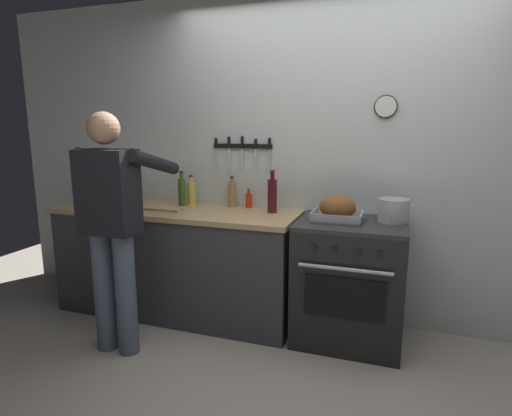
{
  "coord_description": "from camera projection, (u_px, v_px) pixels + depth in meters",
  "views": [
    {
      "loc": [
        0.5,
        -1.95,
        1.58
      ],
      "look_at": [
        -0.46,
        0.85,
        0.98
      ],
      "focal_mm": 29.16,
      "sensor_mm": 36.0,
      "label": 1
    }
  ],
  "objects": [
    {
      "name": "bottle_vinegar",
      "position": [
        232.0,
        194.0,
        3.47
      ],
      "size": [
        0.06,
        0.06,
        0.26
      ],
      "color": "#997F4C",
      "rests_on": "counter_block"
    },
    {
      "name": "bottle_olive_oil",
      "position": [
        182.0,
        193.0,
        3.41
      ],
      "size": [
        0.06,
        0.06,
        0.31
      ],
      "color": "#385623",
      "rests_on": "counter_block"
    },
    {
      "name": "stove",
      "position": [
        349.0,
        281.0,
        3.04
      ],
      "size": [
        0.76,
        0.67,
        0.9
      ],
      "color": "black",
      "rests_on": "ground"
    },
    {
      "name": "stock_pot",
      "position": [
        393.0,
        210.0,
        2.93
      ],
      "size": [
        0.21,
        0.21,
        0.16
      ],
      "color": "#B7B7BC",
      "rests_on": "stove"
    },
    {
      "name": "cutting_board",
      "position": [
        165.0,
        207.0,
        3.41
      ],
      "size": [
        0.36,
        0.24,
        0.02
      ],
      "primitive_type": "cube",
      "color": "tan",
      "rests_on": "counter_block"
    },
    {
      "name": "counter_block",
      "position": [
        176.0,
        260.0,
        3.49
      ],
      "size": [
        2.03,
        0.65,
        0.9
      ],
      "color": "#38383D",
      "rests_on": "ground"
    },
    {
      "name": "person_cook",
      "position": [
        112.0,
        219.0,
        2.8
      ],
      "size": [
        0.51,
        0.63,
        1.66
      ],
      "rotation": [
        0.0,
        0.0,
        1.73
      ],
      "color": "#4C566B",
      "rests_on": "ground"
    },
    {
      "name": "wall_back",
      "position": [
        331.0,
        160.0,
        3.28
      ],
      "size": [
        6.0,
        0.13,
        2.6
      ],
      "color": "silver",
      "rests_on": "ground"
    },
    {
      "name": "bottle_hot_sauce",
      "position": [
        249.0,
        200.0,
        3.44
      ],
      "size": [
        0.05,
        0.05,
        0.16
      ],
      "color": "red",
      "rests_on": "counter_block"
    },
    {
      "name": "bottle_wine_red",
      "position": [
        272.0,
        195.0,
        3.23
      ],
      "size": [
        0.07,
        0.07,
        0.33
      ],
      "color": "#47141E",
      "rests_on": "counter_block"
    },
    {
      "name": "bottle_cooking_oil",
      "position": [
        191.0,
        194.0,
        3.47
      ],
      "size": [
        0.07,
        0.07,
        0.27
      ],
      "color": "gold",
      "rests_on": "counter_block"
    },
    {
      "name": "roasting_pan",
      "position": [
        337.0,
        209.0,
        2.96
      ],
      "size": [
        0.35,
        0.26,
        0.19
      ],
      "color": "#B7B7BC",
      "rests_on": "stove"
    }
  ]
}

